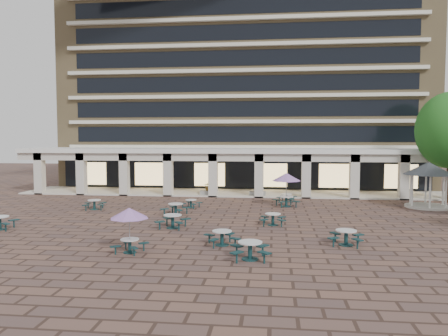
{
  "coord_description": "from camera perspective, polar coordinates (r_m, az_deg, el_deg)",
  "views": [
    {
      "loc": [
        3.41,
        -27.22,
        5.45
      ],
      "look_at": [
        -0.03,
        3.0,
        3.32
      ],
      "focal_mm": 35.0,
      "sensor_mm": 36.0,
      "label": 1
    }
  ],
  "objects": [
    {
      "name": "retail_arcade",
      "position": [
        42.23,
        1.85,
        0.67
      ],
      "size": [
        42.0,
        6.6,
        4.4
      ],
      "color": "white",
      "rests_on": "ground"
    },
    {
      "name": "picnic_table_5",
      "position": [
        31.13,
        -6.33,
        -5.22
      ],
      "size": [
        2.1,
        2.1,
        0.8
      ],
      "rotation": [
        0.0,
        0.0,
        -0.28
      ],
      "color": "#133539",
      "rests_on": "ground"
    },
    {
      "name": "ground",
      "position": [
        27.97,
        -0.64,
        -7.24
      ],
      "size": [
        120.0,
        120.0,
        0.0
      ],
      "primitive_type": "plane",
      "color": "brown",
      "rests_on": "ground"
    },
    {
      "name": "picnic_table_13",
      "position": [
        37.58,
        8.18,
        -3.75
      ],
      "size": [
        1.81,
        1.81,
        0.68
      ],
      "rotation": [
        0.0,
        0.0,
        -0.3
      ],
      "color": "#133539",
      "rests_on": "ground"
    },
    {
      "name": "picnic_table_11",
      "position": [
        34.68,
        8.16,
        -1.35
      ],
      "size": [
        2.28,
        2.28,
        2.64
      ],
      "rotation": [
        0.0,
        0.0,
        0.3
      ],
      "color": "#133539",
      "rests_on": "ground"
    },
    {
      "name": "picnic_table_0",
      "position": [
        29.23,
        -27.25,
        -6.25
      ],
      "size": [
        1.99,
        1.99,
        0.79
      ],
      "rotation": [
        0.0,
        0.0,
        0.18
      ],
      "color": "#133539",
      "rests_on": "ground"
    },
    {
      "name": "picnic_table_10",
      "position": [
        27.5,
        6.4,
        -6.53
      ],
      "size": [
        1.68,
        1.68,
        0.74
      ],
      "rotation": [
        0.0,
        0.0,
        -0.03
      ],
      "color": "#133539",
      "rests_on": "ground"
    },
    {
      "name": "picnic_table_1",
      "position": [
        19.85,
        3.43,
        -10.49
      ],
      "size": [
        1.94,
        1.94,
        0.82
      ],
      "rotation": [
        0.0,
        0.0,
        0.08
      ],
      "color": "#133539",
      "rests_on": "ground"
    },
    {
      "name": "planter_right",
      "position": [
        40.45,
        4.39,
        -3.07
      ],
      "size": [
        1.5,
        0.62,
        1.23
      ],
      "color": "gray",
      "rests_on": "ground"
    },
    {
      "name": "picnic_table_12",
      "position": [
        34.58,
        -16.57,
        -4.49
      ],
      "size": [
        1.94,
        1.94,
        0.74
      ],
      "rotation": [
        0.0,
        0.0,
        0.27
      ],
      "color": "#133539",
      "rests_on": "ground"
    },
    {
      "name": "apartment_building",
      "position": [
        53.28,
        2.82,
        11.71
      ],
      "size": [
        40.0,
        15.5,
        25.2
      ],
      "color": "#988056",
      "rests_on": "ground"
    },
    {
      "name": "picnic_table_2",
      "position": [
        22.35,
        -0.27,
        -8.94
      ],
      "size": [
        2.01,
        2.01,
        0.75
      ],
      "rotation": [
        0.0,
        0.0,
        0.35
      ],
      "color": "#133539",
      "rests_on": "ground"
    },
    {
      "name": "picnic_table_8",
      "position": [
        26.62,
        -6.72,
        -6.77
      ],
      "size": [
        1.99,
        1.99,
        0.82
      ],
      "rotation": [
        0.0,
        0.0,
        -0.12
      ],
      "color": "#133539",
      "rests_on": "ground"
    },
    {
      "name": "picnic_table_7",
      "position": [
        23.18,
        15.65,
        -8.56
      ],
      "size": [
        2.0,
        2.0,
        0.78
      ],
      "rotation": [
        0.0,
        0.0,
        -0.21
      ],
      "color": "#133539",
      "rests_on": "ground"
    },
    {
      "name": "picnic_table_6",
      "position": [
        21.15,
        -12.26,
        -6.01
      ],
      "size": [
        1.84,
        1.84,
        2.13
      ],
      "rotation": [
        0.0,
        0.0,
        -0.17
      ],
      "color": "#133539",
      "rests_on": "ground"
    },
    {
      "name": "picnic_table_9",
      "position": [
        34.05,
        -4.34,
        -4.57
      ],
      "size": [
        1.71,
        1.71,
        0.65
      ],
      "rotation": [
        0.0,
        0.0,
        -0.3
      ],
      "color": "#133539",
      "rests_on": "ground"
    },
    {
      "name": "planter_left",
      "position": [
        40.87,
        -2.08,
        -2.86
      ],
      "size": [
        1.5,
        0.84,
        1.34
      ],
      "color": "gray",
      "rests_on": "ground"
    },
    {
      "name": "gazebo",
      "position": [
        37.41,
        25.14,
        -0.68
      ],
      "size": [
        3.77,
        3.77,
        3.51
      ],
      "rotation": [
        0.0,
        0.0,
        0.31
      ],
      "color": "beige",
      "rests_on": "ground"
    }
  ]
}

